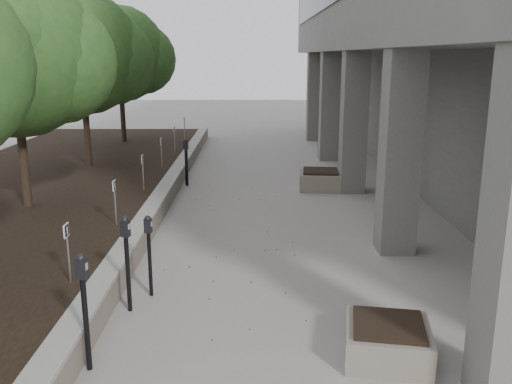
{
  "coord_description": "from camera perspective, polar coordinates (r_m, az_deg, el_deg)",
  "views": [
    {
      "loc": [
        0.52,
        -4.52,
        3.86
      ],
      "look_at": [
        0.59,
        6.48,
        1.11
      ],
      "focal_mm": 38.38,
      "sensor_mm": 36.0,
      "label": 1
    }
  ],
  "objects": [
    {
      "name": "retaining_wall",
      "position": [
        14.19,
        -9.87,
        -0.91
      ],
      "size": [
        0.39,
        26.0,
        0.5
      ],
      "primitive_type": null,
      "color": "gray",
      "rests_on": "ground"
    },
    {
      "name": "planting_bed",
      "position": [
        15.25,
        -23.61,
        -1.05
      ],
      "size": [
        7.0,
        26.0,
        0.4
      ],
      "primitive_type": "cube",
      "color": "black",
      "rests_on": "ground"
    },
    {
      "name": "crabapple_tree_3",
      "position": [
        13.63,
        -23.71,
        9.76
      ],
      "size": [
        4.6,
        4.0,
        5.44
      ],
      "primitive_type": null,
      "color": "#28521F",
      "rests_on": "planting_bed"
    },
    {
      "name": "crabapple_tree_4",
      "position": [
        18.33,
        -17.58,
        11.09
      ],
      "size": [
        4.6,
        4.0,
        5.44
      ],
      "primitive_type": null,
      "color": "#28521F",
      "rests_on": "planting_bed"
    },
    {
      "name": "crabapple_tree_5",
      "position": [
        23.16,
        -13.96,
        11.81
      ],
      "size": [
        4.6,
        4.0,
        5.44
      ],
      "primitive_type": null,
      "color": "#28521F",
      "rests_on": "planting_bed"
    },
    {
      "name": "parking_sign_3",
      "position": [
        9.03,
        -18.98,
        -6.05
      ],
      "size": [
        0.04,
        0.22,
        0.96
      ],
      "primitive_type": null,
      "color": "black",
      "rests_on": "planting_bed"
    },
    {
      "name": "parking_sign_4",
      "position": [
        11.78,
        -14.46,
        -1.09
      ],
      "size": [
        0.04,
        0.22,
        0.96
      ],
      "primitive_type": null,
      "color": "black",
      "rests_on": "planting_bed"
    },
    {
      "name": "parking_sign_5",
      "position": [
        14.62,
        -11.69,
        1.97
      ],
      "size": [
        0.04,
        0.22,
        0.96
      ],
      "primitive_type": null,
      "color": "black",
      "rests_on": "planting_bed"
    },
    {
      "name": "parking_sign_6",
      "position": [
        17.52,
        -9.82,
        4.03
      ],
      "size": [
        0.04,
        0.22,
        0.96
      ],
      "primitive_type": null,
      "color": "black",
      "rests_on": "planting_bed"
    },
    {
      "name": "parking_sign_7",
      "position": [
        20.45,
        -8.48,
        5.5
      ],
      "size": [
        0.04,
        0.22,
        0.96
      ],
      "primitive_type": null,
      "color": "black",
      "rests_on": "planting_bed"
    },
    {
      "name": "parking_sign_8",
      "position": [
        23.39,
        -7.47,
        6.6
      ],
      "size": [
        0.04,
        0.22,
        0.96
      ],
      "primitive_type": null,
      "color": "black",
      "rests_on": "planting_bed"
    },
    {
      "name": "parking_meter_1",
      "position": [
        7.22,
        -17.37,
        -11.93
      ],
      "size": [
        0.17,
        0.13,
        1.56
      ],
      "primitive_type": null,
      "rotation": [
        0.0,
        0.0,
        -0.16
      ],
      "color": "black",
      "rests_on": "ground"
    },
    {
      "name": "parking_meter_2",
      "position": [
        9.12,
        -11.04,
        -6.56
      ],
      "size": [
        0.15,
        0.12,
        1.38
      ],
      "primitive_type": null,
      "rotation": [
        0.0,
        0.0,
        -0.16
      ],
      "color": "black",
      "rests_on": "ground"
    },
    {
      "name": "parking_meter_3",
      "position": [
        8.63,
        -13.25,
        -7.35
      ],
      "size": [
        0.18,
        0.15,
        1.54
      ],
      "primitive_type": null,
      "rotation": [
        0.0,
        0.0,
        -0.31
      ],
      "color": "black",
      "rests_on": "ground"
    },
    {
      "name": "parking_meter_4",
      "position": [
        16.79,
        -7.32,
        3.1
      ],
      "size": [
        0.16,
        0.13,
        1.42
      ],
      "primitive_type": null,
      "rotation": [
        0.0,
        0.0,
        -0.27
      ],
      "color": "black",
      "rests_on": "ground"
    },
    {
      "name": "parking_meter_5",
      "position": [
        16.67,
        -7.22,
        3.05
      ],
      "size": [
        0.15,
        0.11,
        1.43
      ],
      "primitive_type": null,
      "rotation": [
        0.0,
        0.0,
        -0.06
      ],
      "color": "black",
      "rests_on": "ground"
    },
    {
      "name": "planter_front",
      "position": [
        7.58,
        13.55,
        -14.81
      ],
      "size": [
        1.25,
        1.25,
        0.5
      ],
      "primitive_type": null,
      "rotation": [
        0.0,
        0.0,
        -0.18
      ],
      "color": "gray",
      "rests_on": "ground"
    },
    {
      "name": "planter_back",
      "position": [
        16.37,
        6.71,
        1.32
      ],
      "size": [
        1.33,
        1.33,
        0.57
      ],
      "primitive_type": null,
      "rotation": [
        0.0,
        0.0,
        -0.1
      ],
      "color": "gray",
      "rests_on": "ground"
    },
    {
      "name": "berry_scatter",
      "position": [
        10.29,
        -3.83,
        -7.96
      ],
      "size": [
        3.3,
        14.1,
        0.02
      ],
      "primitive_type": null,
      "color": "#960C0A",
      "rests_on": "ground"
    }
  ]
}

